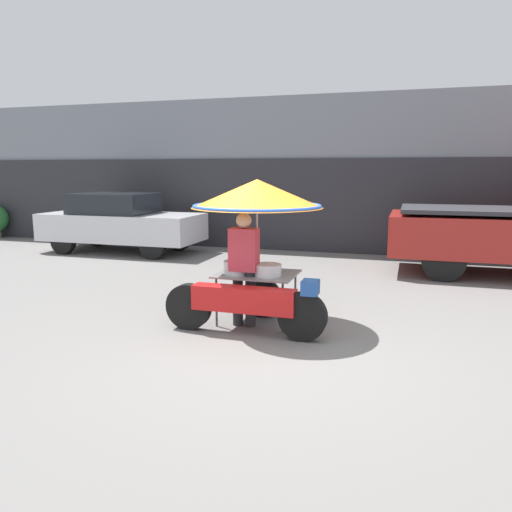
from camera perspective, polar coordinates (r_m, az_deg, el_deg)
The scene contains 5 objects.
ground_plane at distance 6.12m, azimuth 1.89°, elevation -10.35°, with size 36.00×36.00×0.00m, color slate.
shopfront_building at distance 13.83m, azimuth 11.16°, elevation 9.09°, with size 28.00×2.06×3.98m.
vendor_motorcycle_cart at distance 6.73m, azimuth -0.03°, elevation 4.77°, with size 2.17×1.79×1.99m.
vendor_person at distance 6.72m, azimuth -1.38°, elevation -0.88°, with size 0.38×0.22×1.55m.
parked_car at distance 13.34m, azimuth -15.25°, elevation 3.76°, with size 4.10×1.68×1.52m.
Camera 1 is at (1.52, -5.54, 2.11)m, focal length 35.00 mm.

